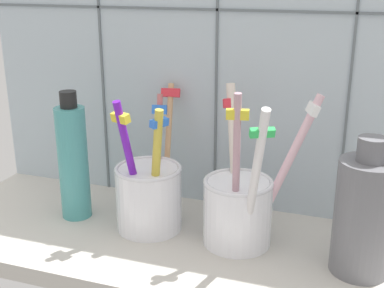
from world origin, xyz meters
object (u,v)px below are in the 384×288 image
object	(u,v)px
ceramic_vase	(364,216)
toothbrush_cup_right	(239,205)
toothbrush_cup_left	(149,193)
soap_bottle	(73,161)

from	to	relation	value
ceramic_vase	toothbrush_cup_right	bearing A→B (deg)	172.55
toothbrush_cup_right	ceramic_vase	size ratio (longest dim) A/B	1.26
toothbrush_cup_left	soap_bottle	size ratio (longest dim) A/B	1.03
toothbrush_cup_left	soap_bottle	bearing A→B (deg)	-179.29
toothbrush_cup_right	soap_bottle	bearing A→B (deg)	-179.90
toothbrush_cup_right	ceramic_vase	xyz separation A→B (cm)	(13.28, -1.74, 1.73)
ceramic_vase	toothbrush_cup_left	bearing A→B (deg)	175.72
toothbrush_cup_left	toothbrush_cup_right	world-z (taller)	toothbrush_cup_right
toothbrush_cup_right	ceramic_vase	bearing A→B (deg)	-7.45
toothbrush_cup_left	toothbrush_cup_right	xyz separation A→B (cm)	(11.11, -0.09, 0.16)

